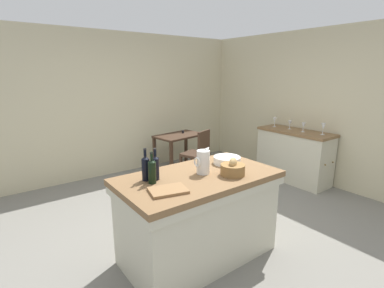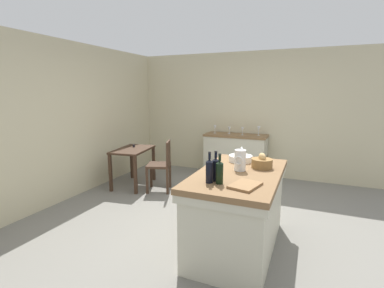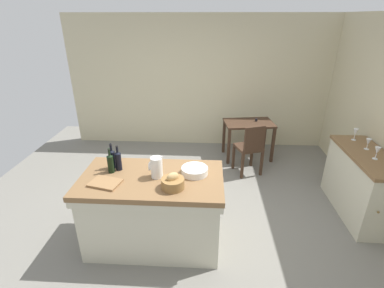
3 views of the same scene
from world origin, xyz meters
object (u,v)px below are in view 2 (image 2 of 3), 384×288
(pitcher, at_px, (240,160))
(wine_glass_far_left, at_px, (259,129))
(side_cabinet, at_px, (235,156))
(wine_glass_middle, at_px, (229,129))
(writing_desk, at_px, (133,155))
(wine_glass_left, at_px, (242,130))
(bread_basket, at_px, (262,163))
(wooden_chair, at_px, (162,164))
(wash_bowl, at_px, (241,158))
(wine_glass_right, at_px, (215,128))
(wine_bottle_green, at_px, (220,172))
(wine_bottle_amber, at_px, (209,170))
(island_table, at_px, (238,207))
(cutting_board, at_px, (245,185))
(wine_bottle_dark, at_px, (216,169))

(pitcher, xyz_separation_m, wine_glass_far_left, (2.70, 0.27, 0.01))
(pitcher, bearing_deg, side_cabinet, 15.30)
(wine_glass_middle, bearing_deg, writing_desk, 132.26)
(wine_glass_left, bearing_deg, bread_basket, -161.85)
(wooden_chair, bearing_deg, wash_bowl, -117.81)
(writing_desk, height_order, wine_glass_right, wine_glass_right)
(wash_bowl, height_order, wine_bottle_green, wine_bottle_green)
(wash_bowl, height_order, wine_glass_middle, wine_glass_middle)
(side_cabinet, distance_m, wine_glass_middle, 0.57)
(wine_bottle_amber, bearing_deg, wine_bottle_green, -82.65)
(wash_bowl, bearing_deg, writing_desk, 68.31)
(wine_bottle_green, xyz_separation_m, wine_glass_far_left, (3.23, 0.20, 0.01))
(bread_basket, relative_size, wine_glass_middle, 1.60)
(island_table, distance_m, cutting_board, 0.65)
(island_table, height_order, wine_glass_right, wine_glass_right)
(island_table, height_order, wine_glass_far_left, wine_glass_far_left)
(island_table, xyz_separation_m, wine_bottle_amber, (-0.49, 0.18, 0.54))
(wooden_chair, height_order, pitcher, pitcher)
(island_table, distance_m, side_cabinet, 2.81)
(wine_bottle_dark, height_order, wine_glass_left, wine_bottle_dark)
(bread_basket, relative_size, wine_glass_left, 1.50)
(writing_desk, xyz_separation_m, wine_glass_left, (1.32, -1.78, 0.41))
(cutting_board, bearing_deg, side_cabinet, 15.90)
(pitcher, bearing_deg, wash_bowl, 12.36)
(wine_bottle_amber, distance_m, wine_glass_middle, 3.30)
(wine_glass_middle, bearing_deg, wine_glass_far_left, -88.52)
(wine_bottle_green, bearing_deg, pitcher, -7.58)
(wine_bottle_amber, xyz_separation_m, wine_glass_middle, (3.23, 0.71, -0.02))
(side_cabinet, relative_size, wine_glass_right, 7.59)
(wash_bowl, xyz_separation_m, wine_bottle_dark, (-0.88, 0.04, 0.08))
(pitcher, height_order, wine_glass_left, pitcher)
(side_cabinet, height_order, writing_desk, side_cabinet)
(wine_glass_left, height_order, wine_glass_right, wine_glass_right)
(wine_bottle_dark, bearing_deg, wine_glass_far_left, 2.43)
(wooden_chair, height_order, wash_bowl, wash_bowl)
(side_cabinet, height_order, bread_basket, bread_basket)
(writing_desk, xyz_separation_m, bread_basket, (-1.12, -2.58, 0.37))
(wine_bottle_green, bearing_deg, island_table, -9.58)
(wooden_chair, relative_size, wine_bottle_amber, 2.99)
(wash_bowl, bearing_deg, pitcher, -167.64)
(wine_glass_left, bearing_deg, wooden_chair, 140.39)
(wooden_chair, relative_size, wine_glass_far_left, 4.86)
(side_cabinet, xyz_separation_m, wash_bowl, (-2.24, -0.63, 0.49))
(island_table, relative_size, wine_bottle_amber, 5.16)
(pitcher, xyz_separation_m, bread_basket, (0.20, -0.21, -0.06))
(bread_basket, height_order, wine_glass_middle, bread_basket)
(writing_desk, height_order, cutting_board, cutting_board)
(wine_glass_left, xyz_separation_m, wine_glass_right, (0.01, 0.60, 0.01))
(writing_desk, distance_m, cutting_board, 3.16)
(pitcher, height_order, wine_bottle_green, wine_bottle_green)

